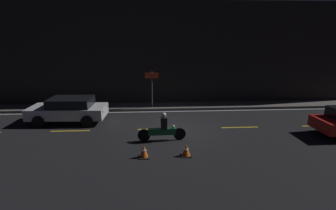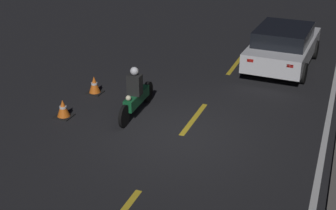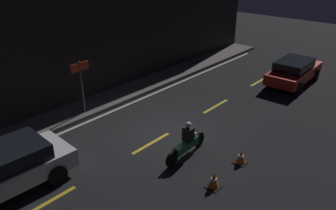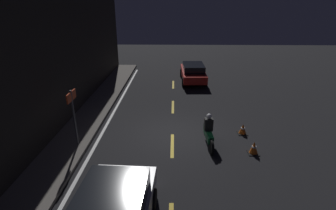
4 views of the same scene
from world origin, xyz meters
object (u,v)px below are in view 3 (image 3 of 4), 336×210
object	(u,v)px
taxi_red	(294,71)
motorcycle	(186,143)
sedan_white	(3,169)
traffic_cone_near	(214,180)
shop_sign	(81,77)
traffic_cone_mid	(241,157)

from	to	relation	value
taxi_red	motorcycle	bearing A→B (deg)	178.62
sedan_white	traffic_cone_near	size ratio (longest dim) A/B	8.03
sedan_white	traffic_cone_near	world-z (taller)	sedan_white
traffic_cone_near	motorcycle	bearing A→B (deg)	65.34
sedan_white	taxi_red	bearing A→B (deg)	171.06
sedan_white	taxi_red	distance (m)	15.18
shop_sign	traffic_cone_near	bearing A→B (deg)	-92.80
traffic_cone_near	shop_sign	distance (m)	7.51
sedan_white	shop_sign	distance (m)	5.46
sedan_white	taxi_red	world-z (taller)	sedan_white
taxi_red	shop_sign	size ratio (longest dim) A/B	1.84
motorcycle	traffic_cone_near	xyz separation A→B (m)	(-0.81, -1.76, -0.29)
taxi_red	traffic_cone_mid	xyz separation A→B (m)	(-8.78, -1.76, -0.51)
taxi_red	motorcycle	size ratio (longest dim) A/B	1.94
sedan_white	traffic_cone_mid	world-z (taller)	sedan_white
sedan_white	motorcycle	xyz separation A→B (m)	(5.18, -3.07, -0.22)
shop_sign	sedan_white	bearing A→B (deg)	-152.01
taxi_red	shop_sign	world-z (taller)	shop_sign
motorcycle	traffic_cone_mid	bearing A→B (deg)	-64.68
taxi_red	sedan_white	bearing A→B (deg)	166.90
motorcycle	shop_sign	size ratio (longest dim) A/B	0.95
traffic_cone_mid	shop_sign	world-z (taller)	shop_sign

